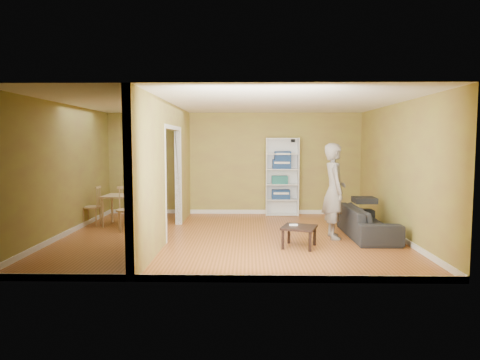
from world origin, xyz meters
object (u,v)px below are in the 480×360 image
(chair_left, at_px, (92,206))
(chair_near, at_px, (126,209))
(person, at_px, (334,183))
(sofa, at_px, (367,217))
(bookshelf, at_px, (282,177))
(chair_far, at_px, (135,200))
(dining_table, at_px, (129,199))
(coffee_table, at_px, (299,229))

(chair_left, distance_m, chair_near, 1.08)
(person, bearing_deg, sofa, -80.22)
(bookshelf, height_order, chair_far, bookshelf)
(chair_near, bearing_deg, person, -31.48)
(person, bearing_deg, chair_near, 79.63)
(chair_near, height_order, chair_far, chair_far)
(dining_table, relative_size, chair_left, 1.23)
(chair_left, bearing_deg, sofa, 79.10)
(sofa, relative_size, chair_near, 2.17)
(chair_left, xyz_separation_m, chair_near, (0.93, -0.55, 0.02))
(sofa, height_order, chair_near, chair_near)
(bookshelf, distance_m, dining_table, 3.82)
(person, xyz_separation_m, chair_far, (-4.31, 1.76, -0.59))
(dining_table, height_order, chair_near, chair_near)
(coffee_table, relative_size, chair_left, 0.64)
(coffee_table, xyz_separation_m, chair_near, (-3.44, 1.36, 0.14))
(sofa, distance_m, person, 0.99)
(coffee_table, xyz_separation_m, dining_table, (-3.55, 1.97, 0.28))
(bookshelf, xyz_separation_m, chair_near, (-3.40, -2.07, -0.52))
(sofa, distance_m, chair_left, 5.90)
(chair_far, bearing_deg, person, 177.93)
(coffee_table, height_order, dining_table, dining_table)
(coffee_table, distance_m, chair_near, 3.70)
(bookshelf, xyz_separation_m, dining_table, (-3.51, -1.46, -0.38))
(sofa, xyz_separation_m, chair_left, (-5.81, 1.00, 0.06))
(chair_near, bearing_deg, chair_left, 126.15)
(coffee_table, xyz_separation_m, chair_far, (-3.56, 2.52, 0.16))
(sofa, xyz_separation_m, chair_near, (-4.88, 0.45, 0.08))
(person, relative_size, coffee_table, 3.80)
(sofa, relative_size, chair_far, 2.08)
(dining_table, height_order, chair_far, chair_far)
(sofa, height_order, chair_far, chair_far)
(chair_left, bearing_deg, coffee_table, 65.25)
(sofa, bearing_deg, person, 101.86)
(sofa, relative_size, person, 0.93)
(coffee_table, distance_m, chair_left, 4.77)
(dining_table, xyz_separation_m, chair_near, (0.11, -0.61, -0.14))
(bookshelf, bearing_deg, chair_left, -160.66)
(bookshelf, bearing_deg, chair_far, -165.48)
(dining_table, bearing_deg, coffee_table, -29.10)
(coffee_table, relative_size, chair_far, 0.59)
(sofa, bearing_deg, chair_near, 84.54)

